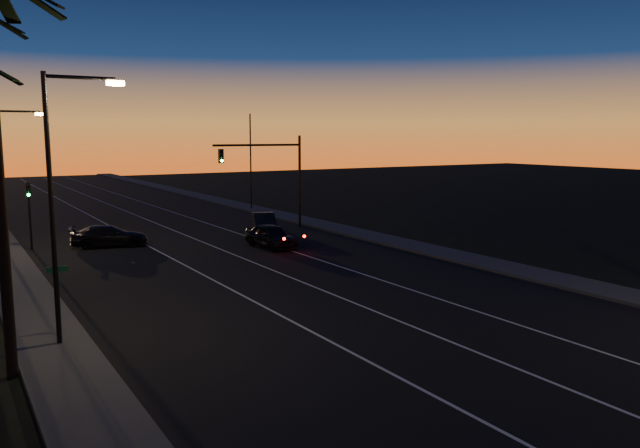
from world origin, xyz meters
TOP-DOWN VIEW (x-y plane):
  - road at (0.00, 30.00)m, footprint 20.00×170.00m
  - sidewalk_left at (-11.20, 30.00)m, footprint 2.40×170.00m
  - sidewalk_right at (11.20, 30.00)m, footprint 2.40×170.00m
  - lane_stripe_left at (-3.00, 30.00)m, footprint 0.12×160.00m
  - lane_stripe_mid at (0.50, 30.00)m, footprint 0.12×160.00m
  - lane_stripe_right at (4.00, 30.00)m, footprint 0.12×160.00m
  - streetlight_left_near at (-10.70, 20.00)m, footprint 2.55×0.26m
  - streetlight_left_far at (-10.69, 38.00)m, footprint 2.55×0.26m
  - street_sign at (-10.80, 21.00)m, footprint 0.70×0.06m
  - signal_mast at (7.14, 39.99)m, footprint 7.10×0.41m
  - signal_post at (-9.50, 39.98)m, footprint 0.28×0.37m
  - far_pole_right at (11.00, 52.00)m, footprint 0.14×0.14m
  - lead_car at (3.51, 33.06)m, footprint 2.14×4.93m
  - right_car at (5.68, 38.52)m, footprint 2.96×4.65m
  - cross_car at (-5.13, 38.63)m, footprint 5.01×3.01m

SIDE VIEW (x-z plane):
  - road at x=0.00m, z-range 0.00..0.01m
  - lane_stripe_left at x=-3.00m, z-range 0.01..0.02m
  - lane_stripe_mid at x=0.50m, z-range 0.01..0.02m
  - lane_stripe_right at x=4.00m, z-range 0.01..0.02m
  - sidewalk_left at x=-11.20m, z-range 0.00..0.16m
  - sidewalk_right at x=11.20m, z-range 0.00..0.16m
  - cross_car at x=-5.13m, z-range 0.01..1.37m
  - right_car at x=5.68m, z-range 0.01..1.46m
  - lead_car at x=3.51m, z-range 0.01..1.47m
  - street_sign at x=-10.80m, z-range 0.36..2.96m
  - signal_post at x=-9.50m, z-range 0.79..4.99m
  - far_pole_right at x=11.00m, z-range 0.00..9.00m
  - signal_mast at x=7.14m, z-range 1.28..8.28m
  - streetlight_left_far at x=-10.69m, z-range 0.81..9.31m
  - streetlight_left_near at x=-10.70m, z-range 0.82..9.82m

